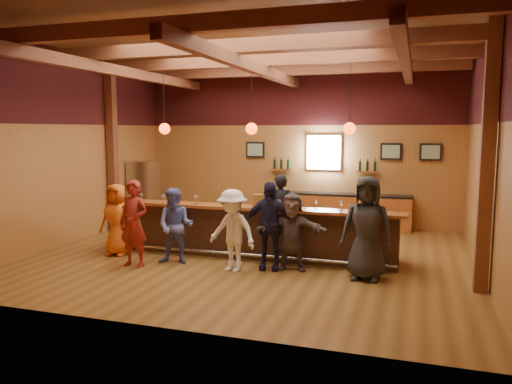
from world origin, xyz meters
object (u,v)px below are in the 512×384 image
(customer_dark, at_px, (367,228))
(bartender, at_px, (280,211))
(stainless_fridge, at_px, (144,193))
(ice_bucket, at_px, (258,201))
(customer_navy, at_px, (269,226))
(customer_brown, at_px, (292,232))
(bar_counter, at_px, (255,231))
(customer_white, at_px, (232,231))
(customer_orange, at_px, (117,220))
(bottle_a, at_px, (287,201))
(customer_denim, at_px, (176,226))
(customer_redvest, at_px, (134,223))
(back_bar_cabinet, at_px, (336,210))

(customer_dark, distance_m, bartender, 2.87)
(stainless_fridge, bearing_deg, customer_dark, -27.92)
(bartender, xyz_separation_m, ice_bucket, (-0.15, -1.22, 0.40))
(customer_navy, height_order, customer_brown, customer_navy)
(bar_counter, relative_size, customer_white, 4.01)
(stainless_fridge, bearing_deg, ice_bucket, -32.85)
(customer_orange, bearing_deg, ice_bucket, 11.24)
(customer_dark, bearing_deg, bottle_a, 155.84)
(customer_denim, relative_size, bartender, 0.91)
(bottle_a, bearing_deg, customer_redvest, -153.54)
(customer_navy, bearing_deg, customer_brown, 4.24)
(stainless_fridge, height_order, customer_denim, stainless_fridge)
(customer_white, relative_size, customer_dark, 0.84)
(customer_white, relative_size, customer_brown, 1.05)
(back_bar_cabinet, bearing_deg, bar_counter, -108.34)
(stainless_fridge, relative_size, customer_dark, 0.96)
(customer_navy, distance_m, bartender, 1.87)
(customer_denim, distance_m, customer_navy, 1.91)
(customer_orange, height_order, customer_brown, customer_orange)
(customer_dark, distance_m, bottle_a, 1.91)
(customer_dark, relative_size, ice_bucket, 7.35)
(customer_white, height_order, customer_dark, customer_dark)
(back_bar_cabinet, xyz_separation_m, customer_dark, (1.26, -4.60, 0.46))
(stainless_fridge, relative_size, customer_white, 1.15)
(back_bar_cabinet, xyz_separation_m, stainless_fridge, (-5.30, -1.12, 0.42))
(customer_denim, height_order, bartender, bartender)
(bar_counter, distance_m, customer_dark, 2.68)
(customer_dark, xyz_separation_m, bottle_a, (-1.68, 0.86, 0.30))
(stainless_fridge, bearing_deg, back_bar_cabinet, 11.93)
(back_bar_cabinet, xyz_separation_m, customer_brown, (-0.15, -4.44, 0.27))
(back_bar_cabinet, distance_m, customer_brown, 4.45)
(back_bar_cabinet, distance_m, customer_dark, 4.79)
(customer_navy, distance_m, customer_dark, 1.85)
(customer_white, bearing_deg, customer_dark, 22.51)
(customer_dark, bearing_deg, customer_redvest, -170.55)
(stainless_fridge, xyz_separation_m, customer_navy, (4.72, -3.40, -0.04))
(customer_orange, xyz_separation_m, bartender, (3.14, 1.79, 0.07))
(stainless_fridge, distance_m, customer_denim, 4.56)
(customer_denim, distance_m, customer_white, 1.28)
(stainless_fridge, distance_m, customer_white, 5.54)
(customer_orange, relative_size, customer_denim, 1.01)
(bar_counter, distance_m, customer_brown, 1.37)
(customer_orange, bearing_deg, customer_navy, -0.45)
(bottle_a, bearing_deg, customer_white, -125.34)
(customer_denim, xyz_separation_m, customer_dark, (3.74, 0.10, 0.17))
(back_bar_cabinet, bearing_deg, bottle_a, -96.42)
(ice_bucket, relative_size, bottle_a, 0.77)
(customer_dark, bearing_deg, stainless_fridge, 154.92)
(customer_brown, bearing_deg, customer_navy, -179.16)
(ice_bucket, bearing_deg, customer_redvest, -150.66)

